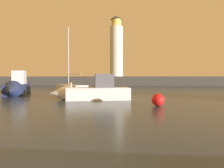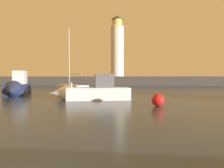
% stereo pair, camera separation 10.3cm
% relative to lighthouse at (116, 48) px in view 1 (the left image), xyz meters
% --- Properties ---
extents(ground_plane, '(220.00, 220.00, 0.00)m').
position_rel_lighthouse_xyz_m(ground_plane, '(2.85, -25.43, -9.83)').
color(ground_plane, '#2D3D51').
extents(breakwater, '(75.33, 4.27, 2.34)m').
position_rel_lighthouse_xyz_m(breakwater, '(2.85, -0.00, -8.66)').
color(breakwater, '#423F3D').
rests_on(breakwater, ground_plane).
extents(lighthouse, '(3.38, 3.38, 15.82)m').
position_rel_lighthouse_xyz_m(lighthouse, '(0.00, 0.00, 0.00)').
color(lighthouse, silver).
rests_on(lighthouse, breakwater).
extents(motorboat_0, '(4.81, 8.11, 3.25)m').
position_rel_lighthouse_xyz_m(motorboat_0, '(-8.97, -30.92, -8.94)').
color(motorboat_0, '#1E284C').
rests_on(motorboat_0, ground_plane).
extents(motorboat_2, '(7.60, 3.81, 2.82)m').
position_rel_lighthouse_xyz_m(motorboat_2, '(0.49, -35.04, -9.09)').
color(motorboat_2, white).
rests_on(motorboat_2, ground_plane).
extents(sailboat_moored, '(6.54, 6.75, 9.98)m').
position_rel_lighthouse_xyz_m(sailboat_moored, '(-5.04, -22.70, -9.32)').
color(sailboat_moored, silver).
rests_on(sailboat_moored, ground_plane).
extents(mooring_buoy, '(0.91, 0.91, 0.91)m').
position_rel_lighthouse_xyz_m(mooring_buoy, '(6.58, -38.74, -9.37)').
color(mooring_buoy, red).
rests_on(mooring_buoy, ground_plane).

